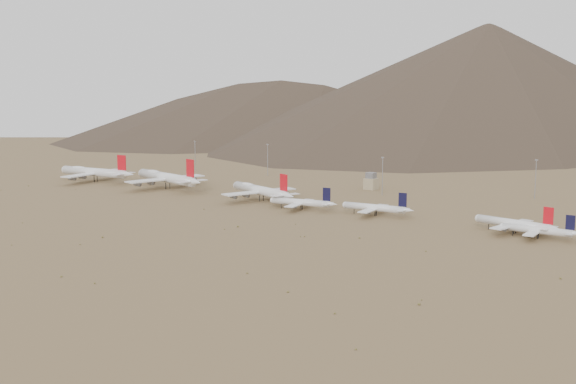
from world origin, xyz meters
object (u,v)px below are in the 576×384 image
Objects in this scene: widebody_west at (95,172)px; control_tower at (371,182)px; narrowbody_a at (302,202)px; narrowbody_b at (376,208)px; widebody_east at (261,190)px; widebody_centre at (167,177)px.

control_tower is at bearing 18.90° from widebody_west.
narrowbody_b is at bearing 0.55° from narrowbody_a.
narrowbody_b is at bearing 16.73° from widebody_east.
narrowbody_b reaches higher than narrowbody_a.
widebody_centre reaches higher than control_tower.
widebody_east is 85.05m from narrowbody_b.
narrowbody_a is (198.54, -7.64, -2.86)m from widebody_west.
widebody_west is 1.13× the size of widebody_east.
widebody_east is 42.03m from narrowbody_a.
widebody_centre is at bearing 162.12° from narrowbody_a.
widebody_centre reaches higher than widebody_east.
widebody_east is at bearing -5.07° from widebody_west.
narrowbody_b is (243.14, 1.79, -2.83)m from widebody_west.
widebody_west is 70.97m from widebody_centre.
widebody_east is at bearing 172.39° from narrowbody_b.
widebody_centre is at bearing -0.86° from widebody_west.
widebody_centre is 172.62m from narrowbody_b.
widebody_centre is at bearing -163.96° from widebody_east.
widebody_west is 198.70m from narrowbody_a.
widebody_centre is 128.77m from narrowbody_a.
widebody_centre is 1.20× the size of widebody_east.
control_tower is (189.25, 89.66, -2.18)m from widebody_west.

